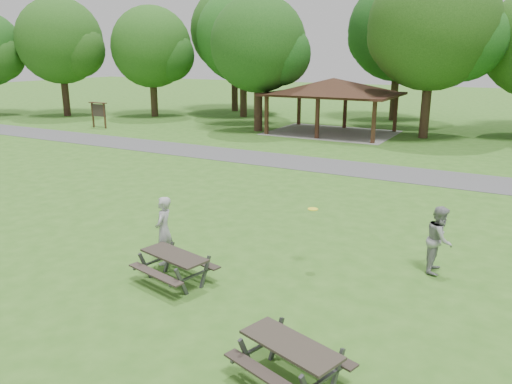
% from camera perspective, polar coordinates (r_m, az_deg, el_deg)
% --- Properties ---
extents(ground, '(160.00, 160.00, 0.00)m').
position_cam_1_polar(ground, '(13.13, -12.49, -9.05)').
color(ground, '#34681D').
rests_on(ground, ground).
extents(asphalt_path, '(120.00, 3.20, 0.02)m').
position_cam_1_polar(asphalt_path, '(24.82, 9.16, 2.89)').
color(asphalt_path, '#4A4A4D').
rests_on(asphalt_path, ground).
extents(pavilion, '(8.60, 7.01, 3.76)m').
position_cam_1_polar(pavilion, '(35.07, 8.81, 11.63)').
color(pavilion, '#3C2415').
rests_on(pavilion, ground).
extents(notice_board, '(1.60, 0.30, 1.88)m').
position_cam_1_polar(notice_board, '(39.05, -17.58, 8.90)').
color(notice_board, '#311F12').
rests_on(notice_board, ground).
extents(tree_row_a, '(7.56, 7.20, 9.97)m').
position_cam_1_polar(tree_row_a, '(47.41, -21.36, 15.52)').
color(tree_row_a, black).
rests_on(tree_row_a, ground).
extents(tree_row_b, '(7.14, 6.80, 9.28)m').
position_cam_1_polar(tree_row_b, '(44.96, -11.76, 15.66)').
color(tree_row_b, '#2F2115').
rests_on(tree_row_b, ground).
extents(tree_row_c, '(8.19, 7.80, 10.67)m').
position_cam_1_polar(tree_row_c, '(43.80, -1.36, 17.12)').
color(tree_row_c, black).
rests_on(tree_row_c, ground).
extents(tree_row_d, '(6.93, 6.60, 9.27)m').
position_cam_1_polar(tree_row_d, '(35.68, 0.40, 16.23)').
color(tree_row_d, '#321E16').
rests_on(tree_row_d, ground).
extents(tree_row_e, '(8.40, 8.00, 11.02)m').
position_cam_1_polar(tree_row_e, '(34.42, 19.71, 17.07)').
color(tree_row_e, '#312015').
rests_on(tree_row_e, ground).
extents(tree_deep_a, '(8.40, 8.00, 11.38)m').
position_cam_1_polar(tree_deep_a, '(48.35, -2.40, 17.67)').
color(tree_deep_a, black).
rests_on(tree_deep_a, ground).
extents(tree_deep_b, '(8.40, 8.00, 11.13)m').
position_cam_1_polar(tree_deep_b, '(43.07, 16.15, 17.03)').
color(tree_deep_b, black).
rests_on(tree_deep_b, ground).
extents(picnic_table_middle, '(2.03, 1.77, 0.77)m').
position_cam_1_polar(picnic_table_middle, '(12.28, -9.30, -7.79)').
color(picnic_table_middle, '#2A241E').
rests_on(picnic_table_middle, ground).
extents(picnic_table_far, '(2.12, 1.89, 0.77)m').
position_cam_1_polar(picnic_table_far, '(8.77, 3.97, -17.85)').
color(picnic_table_far, '#2C251F').
rests_on(picnic_table_far, ground).
extents(frisbee_in_flight, '(0.34, 0.34, 0.02)m').
position_cam_1_polar(frisbee_in_flight, '(12.68, 6.52, -1.95)').
color(frisbee_in_flight, yellow).
rests_on(frisbee_in_flight, ground).
extents(frisbee_thrower, '(0.62, 0.77, 1.83)m').
position_cam_1_polar(frisbee_thrower, '(13.31, -10.50, -4.35)').
color(frisbee_thrower, '#9F9FA1').
rests_on(frisbee_thrower, ground).
extents(frisbee_catcher, '(0.68, 0.86, 1.73)m').
position_cam_1_polar(frisbee_catcher, '(13.45, 20.24, -5.10)').
color(frisbee_catcher, gray).
rests_on(frisbee_catcher, ground).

